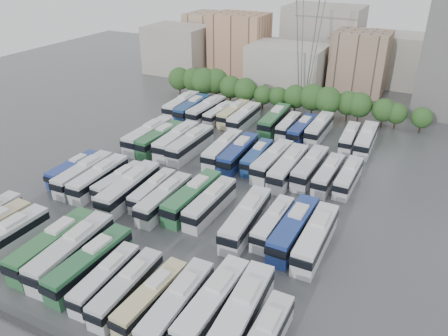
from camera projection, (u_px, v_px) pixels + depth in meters
The scene contains 52 objects.
ground at pixel (198, 191), 71.50m from camera, with size 220.00×220.00×0.00m, color #424447.
parapet at pixel (41, 334), 45.15m from camera, with size 56.00×0.50×0.50m, color #2D2D30.
tree_line at pixel (271, 92), 104.32m from camera, with size 64.55×8.09×8.40m.
city_buildings at pixel (296, 51), 127.97m from camera, with size 102.00×35.00×20.00m.
electricity_pylon at pixel (309, 27), 101.88m from camera, with size 9.00×6.91×33.83m.
bus_r0_s2 at pixel (5, 239), 56.82m from camera, with size 3.20×12.86×4.01m.
bus_r0_s4 at pixel (53, 244), 55.58m from camera, with size 3.17×13.32×4.16m.
bus_r0_s5 at pixel (72, 251), 54.36m from camera, with size 3.58×13.72×4.27m.
bus_r0_s6 at pixel (90, 263), 52.49m from camera, with size 3.23×12.86×4.01m.
bus_r0_s7 at pixel (106, 278), 50.56m from camera, with size 2.73×10.91×3.40m.
bus_r0_s8 at pixel (127, 287), 49.06m from camera, with size 2.70×11.46×3.58m.
bus_r0_s9 at pixel (152, 297), 47.81m from camera, with size 2.97×11.13×3.46m.
bus_r0_s10 at pixel (177, 305), 46.50m from camera, with size 2.94×12.49×3.90m.
bus_r0_s11 at pixel (213, 303), 46.58m from camera, with size 3.06×13.03×4.07m.
bus_r0_s12 at pixel (241, 315), 45.05m from camera, with size 3.57×13.68×4.25m.
bus_r1_s0 at pixel (74, 169), 74.91m from camera, with size 2.57×10.91×3.41m.
bus_r1_s1 at pixel (84, 174), 72.81m from camera, with size 3.09×12.66×3.95m.
bus_r1_s2 at pixel (99, 178), 71.56m from camera, with size 3.15×12.71×3.96m.
bus_r1_s3 at pixel (119, 181), 71.06m from camera, with size 2.82×10.94×3.40m.
bus_r1_s4 at pixel (129, 188), 68.24m from camera, with size 3.56×13.74×4.27m.
bus_r1_s5 at pixel (153, 190), 68.51m from camera, with size 2.81×10.94×3.40m.
bus_r1_s6 at pixel (165, 198), 65.90m from camera, with size 2.72×12.28×3.85m.
bus_r1_s7 at pixel (193, 197), 66.07m from camera, with size 3.37×13.28×4.14m.
bus_r1_s8 at pixel (210, 203), 64.75m from camera, with size 2.94×12.26×3.83m.
bus_r1_s10 at pixel (246, 219), 60.74m from camera, with size 3.53×13.53×4.21m.
bus_r1_s11 at pixel (273, 223), 60.49m from camera, with size 2.60×11.21×3.51m.
bus_r1_s12 at pixel (294, 229), 58.65m from camera, with size 3.24×13.43×4.19m.
bus_r1_s13 at pixel (316, 238), 56.91m from camera, with size 2.88×13.18×4.14m.
bus_r2_s1 at pixel (148, 135), 87.00m from camera, with size 3.03×13.69×4.29m.
bus_r2_s2 at pixel (160, 139), 85.73m from camera, with size 3.43×13.16×4.09m.
bus_r2_s3 at pixel (176, 140), 84.84m from camera, with size 3.36×13.54×4.22m.
bus_r2_s4 at pixel (191, 144), 83.28m from camera, with size 3.10×13.42×4.20m.
bus_r2_s6 at pixel (223, 149), 81.25m from camera, with size 3.46×13.13×4.08m.
bus_r2_s7 at pixel (238, 153), 79.67m from camera, with size 3.28×13.31×4.15m.
bus_r2_s8 at pixel (257, 157), 79.09m from camera, with size 2.91×11.34×3.53m.
bus_r2_s9 at pixel (272, 161), 76.98m from camera, with size 3.47×13.23×4.11m.
bus_r2_s10 at pixel (288, 167), 74.63m from camera, with size 3.10×13.58×4.25m.
bus_r2_s11 at pixel (310, 167), 74.84m from camera, with size 3.22×12.93×4.03m.
bus_r2_s12 at pixel (328, 174), 72.99m from camera, with size 2.88×11.71×3.65m.
bus_r2_s13 at pixel (348, 177), 72.22m from camera, with size 2.71×11.46×3.58m.
bus_r3_s0 at pixel (182, 105), 103.32m from camera, with size 3.45×13.37×4.16m.
bus_r3_s1 at pixel (192, 108), 101.31m from camera, with size 3.09×13.21×4.13m.
bus_r3_s2 at pixel (206, 110), 100.15m from camera, with size 3.48×13.56×4.22m.
bus_r3_s3 at pixel (219, 113), 99.20m from camera, with size 2.84×11.08×3.45m.
bus_r3_s4 at pixel (234, 113), 98.75m from camera, with size 2.76×12.27×3.84m.
bus_r3_s5 at pixel (244, 117), 96.10m from camera, with size 2.98×13.01×4.07m.
bus_r3_s7 at pixel (275, 120), 94.53m from camera, with size 3.31×13.72×4.28m.
bus_r3_s8 at pixel (288, 125), 92.81m from camera, with size 2.52×10.97×3.43m.
bus_r3_s9 at pixel (302, 129), 90.41m from camera, with size 3.02×12.17×3.79m.
bus_r3_s10 at pixel (319, 128), 90.69m from camera, with size 2.91×12.85×4.03m.
bus_r3_s12 at pixel (349, 137), 86.94m from camera, with size 2.93×11.37×3.54m.
bus_r3_s13 at pixel (366, 139), 85.47m from camera, with size 3.07×12.86×4.02m.
Camera 1 is at (31.33, -53.38, 36.26)m, focal length 35.00 mm.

